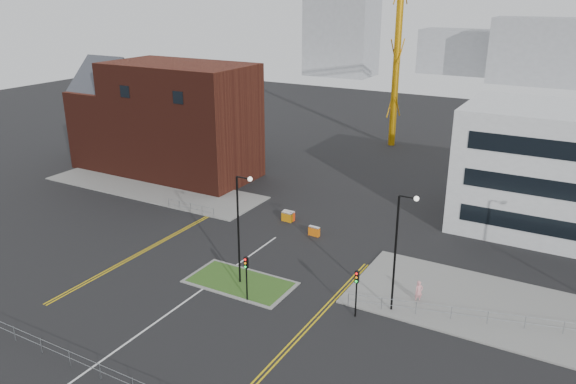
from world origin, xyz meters
The scene contains 25 objects.
ground centered at (0.00, 0.00, 0.00)m, with size 200.00×200.00×0.00m, color black.
pavement_left centered at (-20.00, 22.00, 0.06)m, with size 28.00×8.00×0.12m, color slate.
pavement_right centered at (22.00, 14.00, 0.06)m, with size 24.00×10.00×0.12m, color slate.
island_kerb centered at (2.00, 8.00, 0.04)m, with size 8.60×4.60×0.08m, color slate.
grass_island centered at (2.00, 8.00, 0.06)m, with size 8.00×4.00×0.12m, color #284B19.
brick_building centered at (-22.97, 28.00, 6.85)m, with size 24.20×10.07×14.24m.
streetlamp_island centered at (2.22, 8.00, 5.41)m, with size 1.46×0.36×9.18m.
streetlamp_right_near centered at (14.22, 10.00, 5.41)m, with size 1.46×0.36×9.18m.
traffic_light_island centered at (4.00, 5.98, 2.57)m, with size 0.28×0.33×3.65m.
traffic_light_right centered at (12.00, 7.98, 2.57)m, with size 0.28×0.33×3.65m.
railing_front centered at (0.00, -6.00, 0.78)m, with size 24.05×0.05×1.10m.
railing_left centered at (-11.00, 18.00, 0.74)m, with size 6.05×0.05×1.10m.
railing_right centered at (20.50, 11.50, 0.78)m, with size 19.05×5.05×1.10m.
centre_line centered at (0.00, 2.00, 0.01)m, with size 0.15×30.00×0.01m, color silver.
yellow_left_a centered at (-9.00, 10.00, 0.01)m, with size 0.12×24.00×0.01m, color gold.
yellow_left_b centered at (-8.70, 10.00, 0.01)m, with size 0.12×24.00×0.01m, color gold.
yellow_right_a centered at (9.50, 6.00, 0.01)m, with size 0.12×20.00×0.01m, color gold.
yellow_right_b centered at (9.80, 6.00, 0.01)m, with size 0.12×20.00×0.01m, color gold.
skyline_a centered at (-40.00, 120.00, 11.00)m, with size 18.00×12.00×22.00m, color gray.
skyline_b centered at (10.00, 130.00, 8.00)m, with size 24.00×12.00×16.00m, color gray.
skyline_d centered at (-8.00, 140.00, 6.00)m, with size 30.00×12.00×12.00m, color gray.
pedestrian centered at (15.34, 12.20, 0.86)m, with size 0.63×0.41×1.73m, color pink.
barrier_left centered at (-1.00, 20.98, 0.53)m, with size 1.19×0.45×0.98m.
barrier_mid centered at (3.00, 19.16, 0.51)m, with size 1.13×0.43×0.94m.
barrier_right centered at (-1.00, 21.35, 0.55)m, with size 1.23×0.44×1.02m.
Camera 1 is at (24.99, -24.91, 22.13)m, focal length 35.00 mm.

